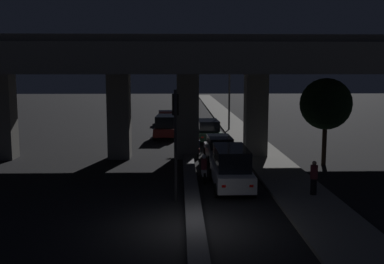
{
  "coord_description": "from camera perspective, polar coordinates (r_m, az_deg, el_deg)",
  "views": [
    {
      "loc": [
        -0.56,
        -16.32,
        5.91
      ],
      "look_at": [
        0.4,
        17.7,
        1.25
      ],
      "focal_mm": 42.0,
      "sensor_mm": 36.0,
      "label": 1
    }
  ],
  "objects": [
    {
      "name": "ground_plane",
      "position": [
        17.36,
        0.34,
        -12.1
      ],
      "size": [
        200.0,
        200.0,
        0.0
      ],
      "primitive_type": "plane",
      "color": "black"
    },
    {
      "name": "median_divider",
      "position": [
        51.64,
        -0.98,
        1.43
      ],
      "size": [
        0.68,
        126.0,
        0.37
      ],
      "primitive_type": "cube",
      "color": "#4C4C51",
      "rests_on": "ground_plane"
    },
    {
      "name": "sidewalk_right",
      "position": [
        45.08,
        5.79,
        0.32
      ],
      "size": [
        2.88,
        126.0,
        0.16
      ],
      "primitive_type": "cube",
      "color": "slate",
      "rests_on": "ground_plane"
    },
    {
      "name": "elevated_overpass",
      "position": [
        30.26,
        -0.95,
        8.6
      ],
      "size": [
        29.45,
        13.28,
        8.31
      ],
      "color": "slate",
      "rests_on": "ground_plane"
    },
    {
      "name": "traffic_light_left_of_median",
      "position": [
        20.09,
        -2.11,
        0.8
      ],
      "size": [
        0.3,
        0.49,
        5.08
      ],
      "color": "black",
      "rests_on": "ground_plane"
    },
    {
      "name": "street_lamp",
      "position": [
        44.05,
        4.39,
        5.82
      ],
      "size": [
        2.07,
        0.32,
        7.42
      ],
      "color": "#2D2D30",
      "rests_on": "ground_plane"
    },
    {
      "name": "car_white_lead",
      "position": [
        22.72,
        4.99,
        -4.48
      ],
      "size": [
        1.97,
        4.82,
        2.09
      ],
      "rotation": [
        0.0,
        0.0,
        1.58
      ],
      "color": "silver",
      "rests_on": "ground_plane"
    },
    {
      "name": "car_silver_second",
      "position": [
        29.49,
        3.52,
        -2.07
      ],
      "size": [
        1.94,
        4.73,
        1.65
      ],
      "rotation": [
        0.0,
        0.0,
        1.6
      ],
      "color": "gray",
      "rests_on": "ground_plane"
    },
    {
      "name": "car_dark_green_third",
      "position": [
        37.34,
        2.05,
        0.19
      ],
      "size": [
        2.17,
        4.28,
        1.84
      ],
      "rotation": [
        0.0,
        0.0,
        1.61
      ],
      "color": "black",
      "rests_on": "ground_plane"
    },
    {
      "name": "car_dark_red_lead_oncoming",
      "position": [
        39.72,
        -3.33,
        0.76
      ],
      "size": [
        2.18,
        4.67,
        2.01
      ],
      "rotation": [
        0.0,
        0.0,
        -1.62
      ],
      "color": "#591414",
      "rests_on": "ground_plane"
    },
    {
      "name": "car_white_second_oncoming",
      "position": [
        49.98,
        -3.35,
        1.86
      ],
      "size": [
        2.11,
        4.45,
        1.5
      ],
      "rotation": [
        0.0,
        0.0,
        -1.52
      ],
      "color": "silver",
      "rests_on": "ground_plane"
    },
    {
      "name": "motorcycle_white_filtering_near",
      "position": [
        24.09,
        1.54,
        -4.87
      ],
      "size": [
        0.32,
        1.79,
        1.48
      ],
      "rotation": [
        0.0,
        0.0,
        1.58
      ],
      "color": "black",
      "rests_on": "ground_plane"
    },
    {
      "name": "motorcycle_red_filtering_mid",
      "position": [
        30.92,
        0.71,
        -2.09
      ],
      "size": [
        0.33,
        1.89,
        1.41
      ],
      "rotation": [
        0.0,
        0.0,
        1.54
      ],
      "color": "black",
      "rests_on": "ground_plane"
    },
    {
      "name": "motorcycle_blue_filtering_far",
      "position": [
        37.83,
        0.15,
        -0.27
      ],
      "size": [
        0.33,
        1.93,
        1.41
      ],
      "rotation": [
        0.0,
        0.0,
        1.62
      ],
      "color": "black",
      "rests_on": "ground_plane"
    },
    {
      "name": "pedestrian_on_sidewalk",
      "position": [
        21.76,
        15.22,
        -5.64
      ],
      "size": [
        0.34,
        0.34,
        1.61
      ],
      "color": "black",
      "rests_on": "sidewalk_right"
    },
    {
      "name": "roadside_tree_kerbside_near",
      "position": [
        29.09,
        16.64,
        3.41
      ],
      "size": [
        3.2,
        3.2,
        5.47
      ],
      "color": "#38281C",
      "rests_on": "ground_plane"
    }
  ]
}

